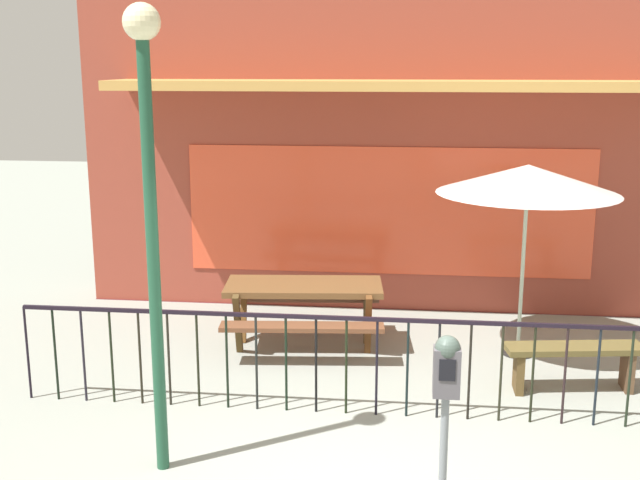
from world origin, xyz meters
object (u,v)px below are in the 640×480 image
Objects in this scene: picnic_table_left at (304,297)px; patio_bench at (574,357)px; parking_meter_near at (446,384)px; street_lamp at (149,175)px; patio_umbrella at (528,180)px.

picnic_table_left is 3.03m from patio_bench.
picnic_table_left reaches higher than patio_bench.
street_lamp is (-2.24, 0.74, 1.28)m from parking_meter_near.
street_lamp is at bearing 161.72° from parking_meter_near.
parking_meter_near reaches higher than patio_bench.
parking_meter_near is (-1.44, -2.72, 0.80)m from patio_bench.
picnic_table_left is 0.88× the size of patio_umbrella.
street_lamp is at bearing -105.35° from picnic_table_left.
street_lamp reaches higher than picnic_table_left.
patio_bench is 3.18m from parking_meter_near.
picnic_table_left is 3.95m from parking_meter_near.
street_lamp is at bearing -137.85° from patio_umbrella.
parking_meter_near is at bearing -68.31° from picnic_table_left.
street_lamp is at bearing -151.70° from patio_bench.
patio_umbrella is at bearing 42.15° from street_lamp.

